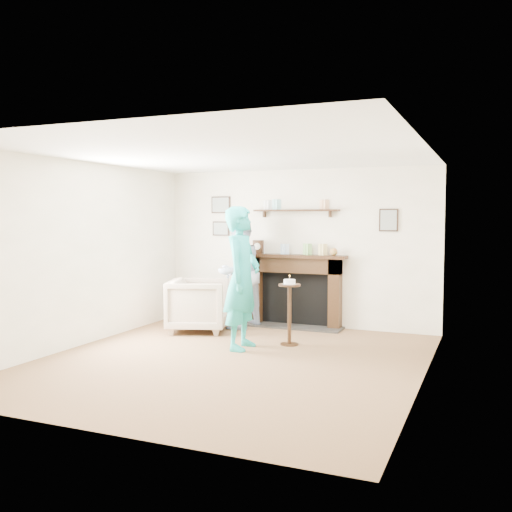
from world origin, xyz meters
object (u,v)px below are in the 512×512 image
Objects in this scene: woman at (242,348)px; pedestal_table at (289,302)px; man at (238,328)px; armchair at (199,331)px.

pedestal_table reaches higher than woman.
pedestal_table is at bearing 68.42° from man.
armchair is 0.65m from man.
armchair is 0.47× the size of woman.
woman reaches higher than armchair.
pedestal_table is (1.13, -0.80, 0.59)m from man.
man is at bearing 144.70° from pedestal_table.
armchair is 1.74m from pedestal_table.
pedestal_table is at bearing -121.75° from armchair.
woman is at bearing -145.45° from armchair.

